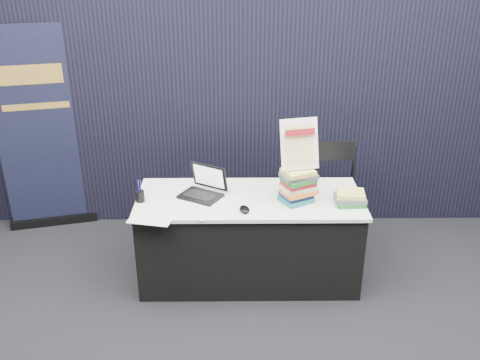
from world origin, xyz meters
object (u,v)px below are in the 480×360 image
book_stack_tall (298,185)px  info_sign (299,145)px  stacking_chair (330,197)px  laptop (201,189)px  book_stack_short (350,198)px  display_table (249,238)px  pullup_banner (43,142)px

book_stack_tall → info_sign: 0.33m
info_sign → stacking_chair: 0.83m
laptop → info_sign: bearing=23.9°
book_stack_short → book_stack_tall: bearing=172.0°
display_table → book_stack_short: 0.89m
info_sign → book_stack_tall: bearing=-103.0°
info_sign → pullup_banner: 2.54m
pullup_banner → display_table: bearing=-39.9°
display_table → info_sign: 0.91m
laptop → info_sign: size_ratio=0.97×
book_stack_tall → book_stack_short: (0.40, -0.06, -0.08)m
display_table → laptop: laptop is taller
laptop → pullup_banner: (-1.55, 0.90, 0.06)m
book_stack_short → pullup_banner: size_ratio=0.12×
display_table → book_stack_short: book_stack_short is taller
book_stack_short → stacking_chair: bearing=97.0°
laptop → book_stack_short: laptop is taller
book_stack_tall → stacking_chair: 0.63m
book_stack_short → laptop: bearing=171.9°
laptop → book_stack_short: bearing=21.7°
book_stack_short → stacking_chair: 0.54m
book_stack_short → pullup_banner: pullup_banner is taller
book_stack_tall → book_stack_short: bearing=-8.0°
book_stack_short → display_table: bearing=171.2°
laptop → book_stack_tall: size_ratio=1.29×
laptop → pullup_banner: bearing=179.6°
display_table → book_stack_tall: bearing=-9.8°
display_table → pullup_banner: (-1.94, 0.95, 0.49)m
info_sign → pullup_banner: size_ratio=0.20×
display_table → laptop: bearing=173.3°
display_table → laptop: size_ratio=4.60×
book_stack_short → stacking_chair: (-0.06, 0.48, -0.23)m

